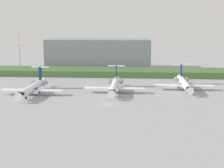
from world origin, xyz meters
The scene contains 7 objects.
ground_plane centered at (0.00, 30.00, 0.00)m, with size 500.00×500.00×0.00m, color #939399.
grass_berm centered at (0.00, 62.75, 1.52)m, with size 320.00×20.00×3.04m, color #426033.
regional_jet_second centered at (-28.98, 13.76, 2.54)m, with size 22.81×31.00×9.00m.
regional_jet_third centered at (1.05, 19.79, 2.54)m, with size 22.81×31.00×9.00m.
regional_jet_fourth centered at (28.38, 27.41, 2.54)m, with size 22.81×31.00×9.00m.
antenna_mast centered at (-55.16, 75.29, 8.84)m, with size 4.40×0.50×21.22m.
distant_hangar centered at (-12.35, 87.65, 8.51)m, with size 58.79×24.06×17.02m, color gray.
Camera 1 is at (9.29, -106.46, 26.13)m, focal length 54.09 mm.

